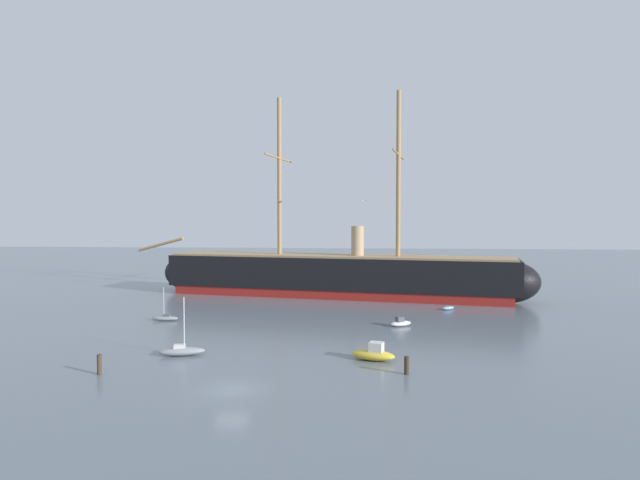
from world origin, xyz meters
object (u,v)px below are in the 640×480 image
tall_ship (337,275)px  dinghy_alongside_stern (448,308)px  mooring_piling_left_pair (407,365)px  motorboat_foreground_right (374,354)px  sailboat_foreground_left (182,351)px  mooring_piling_nearest (99,364)px  motorboat_mid_right (401,323)px  sailboat_mid_left (165,318)px  seagull_in_flight (363,201)px  motorboat_far_right (489,295)px

tall_ship → dinghy_alongside_stern: bearing=-35.5°
dinghy_alongside_stern → mooring_piling_left_pair: 34.66m
motorboat_foreground_right → mooring_piling_left_pair: size_ratio=2.87×
tall_ship → sailboat_foreground_left: size_ratio=12.36×
dinghy_alongside_stern → mooring_piling_left_pair: (-8.50, -33.60, 0.52)m
mooring_piling_nearest → dinghy_alongside_stern: bearing=45.9°
motorboat_foreground_right → motorboat_mid_right: motorboat_foreground_right is taller
motorboat_foreground_right → sailboat_mid_left: (-26.97, 17.33, -0.24)m
tall_ship → dinghy_alongside_stern: (17.04, -12.14, -3.43)m
motorboat_foreground_right → seagull_in_flight: bearing=95.4°
sailboat_foreground_left → mooring_piling_left_pair: 21.90m
tall_ship → seagull_in_flight: (4.59, -28.72, 11.81)m
dinghy_alongside_stern → motorboat_foreground_right: bearing=-111.0°
motorboat_far_right → seagull_in_flight: 39.29m
motorboat_foreground_right → mooring_piling_left_pair: bearing=-57.7°
sailboat_foreground_left → motorboat_mid_right: sailboat_foreground_left is taller
sailboat_mid_left → motorboat_far_right: bearing=27.9°
sailboat_mid_left → mooring_piling_nearest: sailboat_mid_left is taller
sailboat_mid_left → seagull_in_flight: bearing=-10.3°
sailboat_foreground_left → seagull_in_flight: 26.25m
motorboat_mid_right → dinghy_alongside_stern: size_ratio=1.34×
sailboat_mid_left → mooring_piling_left_pair: size_ratio=2.83×
mooring_piling_nearest → mooring_piling_left_pair: (26.31, 2.36, -0.09)m
tall_ship → mooring_piling_nearest: (-17.77, -48.10, -2.83)m
motorboat_far_right → mooring_piling_left_pair: (-17.18, -46.54, 0.31)m
sailboat_foreground_left → mooring_piling_nearest: size_ratio=3.30×
sailboat_foreground_left → motorboat_foreground_right: size_ratio=1.29×
tall_ship → sailboat_foreground_left: 43.36m
dinghy_alongside_stern → motorboat_far_right: bearing=56.1°
sailboat_mid_left → dinghy_alongside_stern: 40.04m
motorboat_foreground_right → sailboat_mid_left: size_ratio=1.01×
motorboat_mid_right → sailboat_mid_left: bearing=178.3°
motorboat_foreground_right → motorboat_mid_right: 16.79m
mooring_piling_left_pair → mooring_piling_nearest: bearing=-174.9°
tall_ship → motorboat_foreground_right: bearing=-82.0°
motorboat_mid_right → mooring_piling_left_pair: bearing=-92.2°
sailboat_mid_left → motorboat_mid_right: 30.53m
sailboat_mid_left → mooring_piling_left_pair: 36.80m
mooring_piling_left_pair → motorboat_far_right: bearing=69.7°
motorboat_far_right → tall_ship: bearing=-178.2°
mooring_piling_nearest → tall_ship: bearing=69.7°
dinghy_alongside_stern → sailboat_foreground_left: bearing=-135.8°
sailboat_mid_left → mooring_piling_nearest: bearing=-81.9°
sailboat_foreground_left → sailboat_mid_left: sailboat_foreground_left is taller
sailboat_foreground_left → mooring_piling_nearest: sailboat_foreground_left is taller
motorboat_foreground_right → seagull_in_flight: seagull_in_flight is taller
motorboat_foreground_right → dinghy_alongside_stern: size_ratio=1.92×
tall_ship → motorboat_far_right: (25.72, 0.80, -3.22)m
motorboat_far_right → mooring_piling_nearest: bearing=-131.7°
motorboat_far_right → sailboat_foreground_left: bearing=-132.5°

